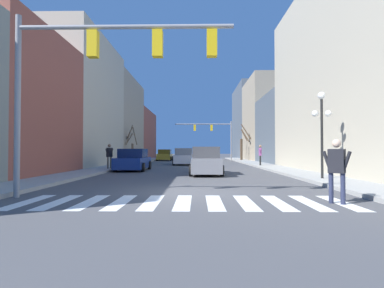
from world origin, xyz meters
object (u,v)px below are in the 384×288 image
Objects in this scene: pedestrian_on_left_sidewalk at (337,165)px; street_tree_left_near at (243,145)px; car_parked_left_far at (206,162)px; street_tree_left_mid at (132,145)px; street_lamp_right_corner at (322,117)px; traffic_signal_far at (214,132)px; pedestrian_on_right_sidewalk at (109,154)px; car_parked_left_mid at (133,160)px; pedestrian_waiting_at_curb at (260,153)px; car_parked_right_far at (184,157)px; car_parked_right_near at (165,155)px; traffic_signal_near at (100,61)px.

street_tree_left_near reaches higher than pedestrian_on_left_sidewalk.
street_tree_left_mid reaches higher than car_parked_left_far.
street_lamp_right_corner is 6.78m from pedestrian_on_left_sidewalk.
street_tree_left_near is (5.85, 23.42, 1.50)m from car_parked_left_far.
pedestrian_on_right_sidewalk is at bearing -112.78° from traffic_signal_far.
car_parked_left_mid is 2.51× the size of pedestrian_on_right_sidewalk.
pedestrian_waiting_at_curb is at bearing -28.48° from street_tree_left_mid.
street_tree_left_near is at bearing 144.96° from car_parked_right_far.
street_tree_left_mid is at bearing 27.24° from car_parked_left_far.
pedestrian_waiting_at_curb is at bearing -78.14° from traffic_signal_far.
pedestrian_on_left_sidewalk is (1.53, -34.69, -3.14)m from traffic_signal_far.
car_parked_right_near is at bearing 73.54° from street_tree_left_mid.
traffic_signal_far is at bearing -152.86° from pedestrian_waiting_at_curb.
car_parked_left_mid is at bearing 97.44° from traffic_signal_near.
car_parked_left_mid is at bearing 121.00° from pedestrian_on_right_sidewalk.
street_tree_left_mid reaches higher than pedestrian_waiting_at_curb.
traffic_signal_near is 13.44m from pedestrian_on_right_sidewalk.
pedestrian_waiting_at_curb reaches higher than car_parked_right_far.
street_lamp_right_corner is at bearing -90.72° from street_tree_left_near.
car_parked_right_near is at bearing 110.15° from street_lamp_right_corner.
pedestrian_on_left_sidewalk is (6.99, -0.93, -3.26)m from traffic_signal_near.
street_tree_left_mid is (-1.09, 12.42, 0.88)m from pedestrian_on_right_sidewalk.
street_tree_left_near is (11.13, 19.97, 1.54)m from car_parked_left_mid.
car_parked_left_mid is at bearing 56.82° from car_parked_left_far.
street_tree_left_mid reaches higher than car_parked_right_far.
pedestrian_on_left_sidewalk is (5.29, -22.58, 0.27)m from car_parked_right_far.
street_lamp_right_corner reaches higher than pedestrian_on_left_sidewalk.
pedestrian_on_left_sidewalk is at bearing 9.76° from pedestrian_waiting_at_curb.
car_parked_right_far is 2.47× the size of pedestrian_on_right_sidewalk.
pedestrian_on_right_sidewalk is at bearing 175.49° from car_parked_right_near.
street_lamp_right_corner is 0.95× the size of car_parked_right_near.
traffic_signal_far is at bearing -96.62° from car_parked_right_near.
traffic_signal_near reaches higher than street_tree_left_mid.
pedestrian_waiting_at_curb is (5.19, 8.53, 0.44)m from car_parked_left_far.
traffic_signal_near is 13.34m from car_parked_left_mid.
pedestrian_waiting_at_curb reaches higher than car_parked_left_far.
car_parked_left_mid is (-7.13, -21.01, -3.46)m from traffic_signal_far.
car_parked_left_far is at bearing -168.19° from car_parked_right_near.
street_tree_left_near is at bearing -167.25° from pedestrian_waiting_at_curb.
pedestrian_on_right_sidewalk is at bearing 105.11° from traffic_signal_near.
car_parked_right_near is 2.42× the size of pedestrian_on_right_sidewalk.
traffic_signal_far reaches higher than car_parked_left_far.
car_parked_left_mid is 2.51× the size of pedestrian_on_left_sidewalk.
street_tree_left_near reaches higher than car_parked_left_far.
car_parked_right_near is 36.56m from pedestrian_on_left_sidewalk.
car_parked_right_far is at bearing 85.50° from traffic_signal_near.
car_parked_right_near is (-10.80, 29.42, -2.35)m from street_lamp_right_corner.
street_lamp_right_corner is 2.30× the size of pedestrian_on_right_sidewalk.
street_tree_left_mid is (-9.96, -8.71, -2.11)m from traffic_signal_far.
street_tree_left_mid is (-6.20, 3.39, 1.30)m from car_parked_right_far.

